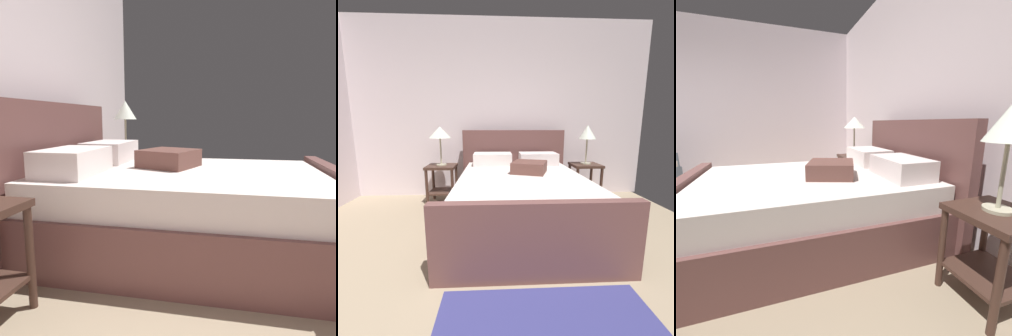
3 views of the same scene
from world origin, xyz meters
TOP-DOWN VIEW (x-y plane):
  - wall_back at (0.00, 3.39)m, footprint 4.99×0.12m
  - bed at (0.23, 2.12)m, footprint 1.66×2.25m
  - nightstand_right at (1.37, 2.94)m, footprint 0.44×0.44m
  - table_lamp_right at (1.37, 2.94)m, footprint 0.26×0.26m

SIDE VIEW (x-z plane):
  - bed at x=0.23m, z-range -0.22..0.91m
  - nightstand_right at x=1.37m, z-range 0.10..0.70m
  - table_lamp_right at x=1.37m, z-range 0.78..1.39m
  - wall_back at x=0.00m, z-range 0.00..2.90m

